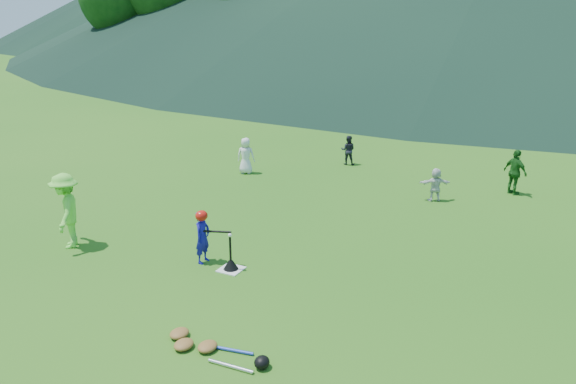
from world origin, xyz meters
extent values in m
plane|color=#256116|center=(0.00, 0.00, 0.00)|extent=(120.00, 120.00, 0.00)
cube|color=silver|center=(0.00, 0.00, 0.01)|extent=(0.45, 0.45, 0.02)
sphere|color=white|center=(0.00, 0.00, 0.74)|extent=(0.08, 0.08, 0.08)
imported|color=#181592|center=(-0.70, 0.06, 0.54)|extent=(0.26, 0.39, 1.08)
imported|color=#71E142|center=(-3.74, -0.58, 0.82)|extent=(1.13, 1.21, 1.64)
imported|color=silver|center=(-3.32, 6.14, 0.57)|extent=(0.63, 0.50, 1.14)
imported|color=black|center=(-0.84, 8.60, 0.49)|extent=(0.55, 0.48, 0.98)
imported|color=#1A581A|center=(4.43, 7.67, 0.64)|extent=(0.79, 0.68, 1.27)
imported|color=silver|center=(2.61, 6.10, 0.45)|extent=(0.87, 0.64, 0.91)
cone|color=black|center=(0.00, 0.00, 0.11)|extent=(0.30, 0.30, 0.18)
cylinder|color=black|center=(0.00, 0.00, 0.45)|extent=(0.04, 0.04, 0.50)
ellipsoid|color=#BA150C|center=(-0.70, 0.06, 1.00)|extent=(0.24, 0.26, 0.22)
cylinder|color=black|center=(-0.40, 0.11, 0.70)|extent=(0.61, 0.21, 0.07)
ellipsoid|color=olive|center=(0.82, -2.62, 0.06)|extent=(0.28, 0.34, 0.13)
ellipsoid|color=olive|center=(1.17, -2.50, 0.06)|extent=(0.28, 0.34, 0.13)
ellipsoid|color=olive|center=(0.57, -2.40, 0.06)|extent=(0.28, 0.34, 0.13)
cylinder|color=silver|center=(1.72, -2.72, 0.03)|extent=(0.72, 0.09, 0.06)
cylinder|color=#263FA5|center=(1.52, -2.37, 0.03)|extent=(0.68, 0.16, 0.05)
ellipsoid|color=black|center=(2.12, -2.52, 0.09)|extent=(0.22, 0.24, 0.19)
cube|color=gray|center=(0.00, 28.00, 0.60)|extent=(70.00, 0.03, 1.20)
cube|color=yellow|center=(0.00, 28.00, 1.24)|extent=(70.00, 0.08, 0.08)
cylinder|color=gray|center=(-35.00, 28.00, 0.60)|extent=(0.07, 0.07, 1.30)
cylinder|color=gray|center=(0.00, 28.00, 0.60)|extent=(0.07, 0.07, 1.30)
cylinder|color=#382314|center=(-32.00, 32.00, 1.57)|extent=(0.56, 0.56, 3.15)
cylinder|color=#382314|center=(-27.20, 33.50, 1.87)|extent=(0.56, 0.56, 3.74)
cylinder|color=#382314|center=(-22.40, 35.00, 2.17)|extent=(0.56, 0.56, 4.34)
cylinder|color=#382314|center=(-17.60, 32.00, 1.59)|extent=(0.56, 0.56, 3.18)
cylinder|color=#382314|center=(-12.80, 33.50, 1.89)|extent=(0.56, 0.56, 3.78)
cylinder|color=#382314|center=(-8.00, 35.00, 2.19)|extent=(0.56, 0.56, 4.38)
cylinder|color=#382314|center=(-3.20, 32.00, 1.61)|extent=(0.56, 0.56, 3.22)
cylinder|color=#382314|center=(1.60, 33.50, 1.91)|extent=(0.56, 0.56, 3.81)
camera|label=1|loc=(5.55, -8.49, 4.85)|focal=35.00mm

